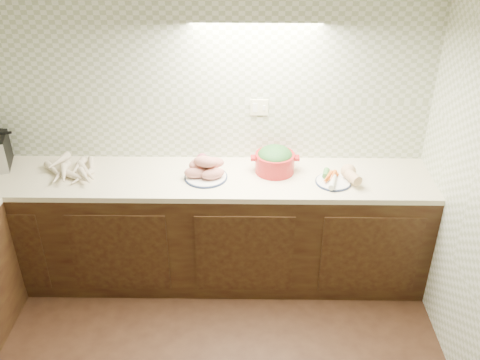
{
  "coord_description": "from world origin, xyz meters",
  "views": [
    {
      "loc": [
        0.46,
        -1.84,
        2.83
      ],
      "look_at": [
        0.42,
        1.25,
        1.02
      ],
      "focal_mm": 40.0,
      "sensor_mm": 36.0,
      "label": 1
    }
  ],
  "objects_px": {
    "onion_bowl": "(204,163)",
    "dutch_oven": "(275,160)",
    "veg_plate": "(340,176)",
    "sweet_potato_plate": "(206,169)",
    "parsnip_pile": "(79,169)"
  },
  "relations": [
    {
      "from": "parsnip_pile",
      "to": "onion_bowl",
      "type": "xyz_separation_m",
      "value": [
        0.91,
        0.08,
        0.01
      ]
    },
    {
      "from": "onion_bowl",
      "to": "sweet_potato_plate",
      "type": "bearing_deg",
      "value": -80.97
    },
    {
      "from": "sweet_potato_plate",
      "to": "dutch_oven",
      "type": "bearing_deg",
      "value": 10.64
    },
    {
      "from": "onion_bowl",
      "to": "parsnip_pile",
      "type": "bearing_deg",
      "value": -174.96
    },
    {
      "from": "dutch_oven",
      "to": "parsnip_pile",
      "type": "bearing_deg",
      "value": -179.14
    },
    {
      "from": "sweet_potato_plate",
      "to": "onion_bowl",
      "type": "relative_size",
      "value": 1.95
    },
    {
      "from": "onion_bowl",
      "to": "veg_plate",
      "type": "bearing_deg",
      "value": -9.82
    },
    {
      "from": "onion_bowl",
      "to": "dutch_oven",
      "type": "distance_m",
      "value": 0.52
    },
    {
      "from": "parsnip_pile",
      "to": "sweet_potato_plate",
      "type": "relative_size",
      "value": 1.49
    },
    {
      "from": "veg_plate",
      "to": "onion_bowl",
      "type": "bearing_deg",
      "value": 170.18
    },
    {
      "from": "veg_plate",
      "to": "dutch_oven",
      "type": "bearing_deg",
      "value": 163.91
    },
    {
      "from": "dutch_oven",
      "to": "veg_plate",
      "type": "height_order",
      "value": "dutch_oven"
    },
    {
      "from": "sweet_potato_plate",
      "to": "dutch_oven",
      "type": "relative_size",
      "value": 0.88
    },
    {
      "from": "parsnip_pile",
      "to": "dutch_oven",
      "type": "bearing_deg",
      "value": 1.72
    },
    {
      "from": "dutch_oven",
      "to": "veg_plate",
      "type": "xyz_separation_m",
      "value": [
        0.46,
        -0.13,
        -0.05
      ]
    }
  ]
}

